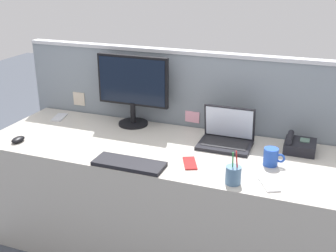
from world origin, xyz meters
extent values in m
plane|color=#424751|center=(0.00, 0.00, 0.00)|extent=(10.00, 10.00, 0.00)
cube|color=#ADA89E|center=(0.00, 0.00, 0.36)|extent=(2.25, 0.76, 0.71)
cube|color=gray|center=(0.00, 0.42, 0.60)|extent=(2.39, 0.06, 1.20)
cube|color=#B7BAC1|center=(0.00, 0.42, 1.21)|extent=(2.39, 0.07, 0.02)
cube|color=beige|center=(-0.83, 0.39, 0.81)|extent=(0.09, 0.01, 0.10)
cube|color=pink|center=(0.05, 0.39, 0.78)|extent=(0.10, 0.01, 0.08)
cylinder|color=black|center=(-0.34, 0.28, 0.72)|extent=(0.20, 0.20, 0.02)
cylinder|color=black|center=(-0.34, 0.28, 0.80)|extent=(0.04, 0.04, 0.14)
cube|color=black|center=(-0.34, 0.30, 1.02)|extent=(0.50, 0.03, 0.34)
cube|color=black|center=(-0.34, 0.28, 1.02)|extent=(0.47, 0.01, 0.31)
cube|color=black|center=(0.33, 0.14, 0.72)|extent=(0.31, 0.23, 0.02)
cube|color=black|center=(0.33, 0.15, 0.73)|extent=(0.27, 0.16, 0.00)
cube|color=black|center=(0.33, 0.23, 0.84)|extent=(0.31, 0.05, 0.21)
cube|color=silver|center=(0.33, 0.22, 0.84)|extent=(0.29, 0.04, 0.19)
cube|color=black|center=(0.76, 0.23, 0.74)|extent=(0.18, 0.18, 0.06)
cube|color=#4C6B5B|center=(0.79, 0.25, 0.78)|extent=(0.05, 0.06, 0.01)
cylinder|color=black|center=(0.70, 0.23, 0.79)|extent=(0.04, 0.16, 0.04)
cube|color=black|center=(-0.10, -0.30, 0.72)|extent=(0.40, 0.15, 0.02)
ellipsoid|color=black|center=(-0.88, -0.24, 0.73)|extent=(0.06, 0.10, 0.03)
cylinder|color=#4C7093|center=(0.48, -0.30, 0.76)|extent=(0.08, 0.08, 0.09)
cylinder|color=red|center=(0.50, -0.30, 0.82)|extent=(0.02, 0.02, 0.15)
cylinder|color=#238438|center=(0.47, -0.30, 0.82)|extent=(0.01, 0.01, 0.13)
cube|color=#B7BAC1|center=(-0.90, 0.22, 0.72)|extent=(0.11, 0.17, 0.01)
cube|color=#B22323|center=(0.21, -0.16, 0.72)|extent=(0.12, 0.17, 0.01)
cube|color=silver|center=(0.66, -0.25, 0.72)|extent=(0.13, 0.16, 0.01)
cylinder|color=blue|center=(0.63, -0.02, 0.76)|extent=(0.08, 0.08, 0.10)
torus|color=blue|center=(0.68, -0.02, 0.76)|extent=(0.05, 0.01, 0.05)
camera|label=1|loc=(0.84, -2.18, 1.75)|focal=45.29mm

